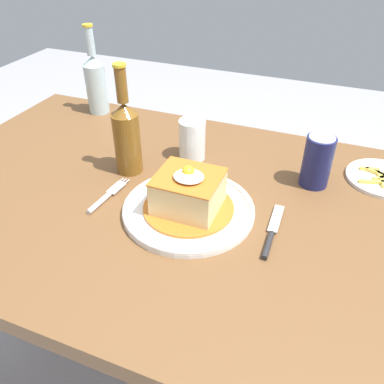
# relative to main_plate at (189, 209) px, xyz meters

# --- Properties ---
(ground_plane) EXTENTS (6.00, 6.00, 0.00)m
(ground_plane) POSITION_rel_main_plate_xyz_m (0.03, 0.04, -0.76)
(ground_plane) COLOR #99999E
(dining_table) EXTENTS (1.44, 0.81, 0.75)m
(dining_table) POSITION_rel_main_plate_xyz_m (0.03, 0.04, -0.12)
(dining_table) COLOR brown
(dining_table) RESTS_ON ground_plane
(main_plate) EXTENTS (0.28, 0.28, 0.02)m
(main_plate) POSITION_rel_main_plate_xyz_m (0.00, 0.00, 0.00)
(main_plate) COLOR white
(main_plate) RESTS_ON dining_table
(sandwich_meal) EXTENTS (0.19, 0.19, 0.11)m
(sandwich_meal) POSITION_rel_main_plate_xyz_m (0.00, -0.00, 0.04)
(sandwich_meal) COLOR #C66B23
(sandwich_meal) RESTS_ON main_plate
(fork) EXTENTS (0.03, 0.14, 0.01)m
(fork) POSITION_rel_main_plate_xyz_m (-0.19, -0.03, -0.00)
(fork) COLOR silver
(fork) RESTS_ON dining_table
(knife) EXTENTS (0.02, 0.17, 0.01)m
(knife) POSITION_rel_main_plate_xyz_m (0.18, -0.02, -0.00)
(knife) COLOR #262628
(knife) RESTS_ON dining_table
(soda_can) EXTENTS (0.07, 0.07, 0.12)m
(soda_can) POSITION_rel_main_plate_xyz_m (0.23, 0.21, 0.05)
(soda_can) COLOR #191E51
(soda_can) RESTS_ON dining_table
(beer_bottle_amber) EXTENTS (0.06, 0.06, 0.27)m
(beer_bottle_amber) POSITION_rel_main_plate_xyz_m (-0.20, 0.10, 0.09)
(beer_bottle_amber) COLOR brown
(beer_bottle_amber) RESTS_ON dining_table
(beer_bottle_clear) EXTENTS (0.06, 0.06, 0.27)m
(beer_bottle_clear) POSITION_rel_main_plate_xyz_m (-0.46, 0.37, 0.09)
(beer_bottle_clear) COLOR #ADC6CC
(beer_bottle_clear) RESTS_ON dining_table
(drinking_glass) EXTENTS (0.07, 0.07, 0.10)m
(drinking_glass) POSITION_rel_main_plate_xyz_m (-0.08, 0.22, 0.04)
(drinking_glass) COLOR #3F2314
(drinking_glass) RESTS_ON dining_table
(side_plate_fries) EXTENTS (0.17, 0.17, 0.02)m
(side_plate_fries) POSITION_rel_main_plate_xyz_m (0.39, 0.29, -0.00)
(side_plate_fries) COLOR white
(side_plate_fries) RESTS_ON dining_table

